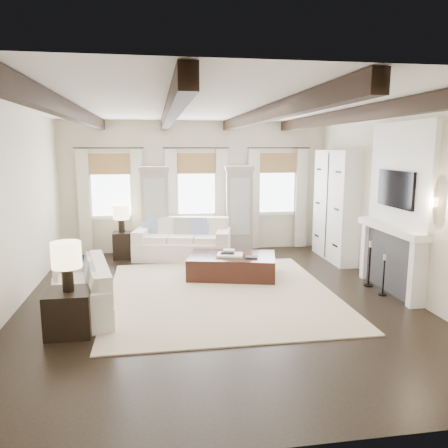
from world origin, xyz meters
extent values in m
plane|color=black|center=(0.00, 0.00, 0.00)|extent=(7.50, 7.50, 0.00)
cube|color=beige|center=(0.00, 3.75, 1.60)|extent=(6.50, 0.04, 3.20)
cube|color=beige|center=(0.00, -3.75, 1.60)|extent=(6.50, 0.04, 3.20)
cube|color=beige|center=(-3.25, 0.00, 1.60)|extent=(0.04, 7.50, 3.20)
cube|color=beige|center=(3.25, 0.00, 1.60)|extent=(0.04, 7.50, 3.20)
cube|color=white|center=(0.00, 0.00, 3.20)|extent=(6.50, 7.50, 0.04)
cube|color=black|center=(-2.20, 0.00, 3.08)|extent=(0.16, 7.40, 0.22)
cube|color=black|center=(-0.75, 0.00, 3.08)|extent=(0.16, 7.40, 0.22)
cube|color=black|center=(0.75, 0.00, 3.08)|extent=(0.16, 7.40, 0.22)
cube|color=black|center=(2.20, 0.00, 3.08)|extent=(0.16, 7.40, 0.22)
cube|color=white|center=(-2.05, 3.72, 1.65)|extent=(0.90, 0.03, 1.45)
cube|color=olive|center=(-2.05, 3.66, 2.18)|extent=(0.94, 0.04, 0.50)
cube|color=silver|center=(-2.67, 3.62, 1.27)|extent=(0.28, 0.08, 2.50)
cube|color=silver|center=(-1.43, 3.62, 1.27)|extent=(0.28, 0.08, 2.50)
cylinder|color=black|center=(-2.05, 3.61, 2.55)|extent=(1.60, 0.02, 0.02)
cube|color=white|center=(0.00, 3.72, 1.65)|extent=(0.90, 0.03, 1.45)
cube|color=olive|center=(0.00, 3.66, 2.18)|extent=(0.94, 0.04, 0.50)
cube|color=silver|center=(-0.62, 3.62, 1.27)|extent=(0.28, 0.08, 2.50)
cube|color=silver|center=(0.62, 3.62, 1.27)|extent=(0.28, 0.08, 2.50)
cylinder|color=black|center=(0.00, 3.61, 2.55)|extent=(1.60, 0.02, 0.02)
cube|color=white|center=(2.05, 3.72, 1.65)|extent=(0.90, 0.03, 1.45)
cube|color=olive|center=(2.05, 3.66, 2.18)|extent=(0.94, 0.04, 0.50)
cube|color=silver|center=(1.43, 3.62, 1.27)|extent=(0.28, 0.08, 2.50)
cube|color=silver|center=(2.67, 3.62, 1.27)|extent=(0.28, 0.08, 2.50)
cylinder|color=black|center=(2.05, 3.61, 2.55)|extent=(1.60, 0.02, 0.02)
cube|color=#A49A8F|center=(-1.02, 3.53, 1.00)|extent=(0.64, 0.38, 2.00)
cube|color=#B2B7BA|center=(-1.02, 3.33, 1.15)|extent=(0.48, 0.02, 1.40)
cube|color=#A49A8F|center=(-1.02, 3.53, 2.06)|extent=(0.70, 0.42, 0.12)
cube|color=#A49A8F|center=(1.02, 3.53, 1.00)|extent=(0.64, 0.38, 2.00)
cube|color=#B2B7BA|center=(1.02, 3.33, 1.15)|extent=(0.48, 0.02, 1.40)
cube|color=#A49A8F|center=(1.02, 3.53, 2.06)|extent=(0.70, 0.42, 0.12)
cube|color=#2D2D2F|center=(3.16, 0.00, 0.55)|extent=(0.18, 1.50, 1.10)
cube|color=black|center=(3.13, 0.00, 0.40)|extent=(0.10, 0.90, 0.70)
cube|color=white|center=(3.12, -0.82, 0.55)|extent=(0.26, 0.14, 1.10)
cube|color=white|center=(3.12, 0.82, 0.55)|extent=(0.26, 0.14, 1.10)
cube|color=white|center=(3.09, 0.00, 1.16)|extent=(0.32, 1.90, 0.12)
cube|color=white|center=(3.20, 0.00, 2.10)|extent=(0.10, 1.90, 1.80)
cube|color=black|center=(3.13, 0.00, 1.85)|extent=(0.07, 1.10, 0.64)
cylinder|color=#FFD899|center=(3.15, -1.05, 1.75)|extent=(0.10, 0.10, 0.14)
cube|color=silver|center=(3.05, 2.35, 1.25)|extent=(0.40, 1.70, 2.50)
cube|color=black|center=(2.84, 2.35, 1.25)|extent=(0.01, 0.02, 2.40)
cube|color=beige|center=(0.10, 0.34, 0.01)|extent=(3.93, 4.25, 0.02)
cube|color=white|center=(-0.41, 2.93, 0.21)|extent=(2.35, 1.46, 0.41)
cube|color=white|center=(-0.32, 3.30, 0.67)|extent=(2.07, 0.70, 0.52)
cube|color=white|center=(-1.34, 3.15, 0.55)|extent=(0.48, 0.97, 0.27)
cube|color=white|center=(0.52, 2.71, 0.55)|extent=(0.48, 0.97, 0.27)
cube|color=white|center=(-1.01, 3.02, 0.49)|extent=(0.71, 0.74, 0.15)
cube|color=white|center=(-0.42, 2.88, 0.49)|extent=(0.71, 0.74, 0.15)
cube|color=white|center=(0.16, 2.75, 0.49)|extent=(0.71, 0.74, 0.15)
cube|color=#6B82B2|center=(-1.12, 3.31, 0.71)|extent=(0.48, 0.32, 0.45)
cube|color=silver|center=(-0.74, 3.22, 0.71)|extent=(0.48, 0.32, 0.45)
cube|color=#BEB4A1|center=(-0.36, 3.13, 0.71)|extent=(0.48, 0.32, 0.45)
cube|color=#6B82B2|center=(0.02, 3.04, 0.71)|extent=(0.48, 0.32, 0.45)
cube|color=silver|center=(0.39, 2.95, 0.71)|extent=(0.48, 0.32, 0.45)
cube|color=white|center=(-2.21, -0.26, 0.18)|extent=(1.19, 1.99, 0.36)
cube|color=white|center=(-1.89, -0.20, 0.58)|extent=(0.54, 1.78, 0.44)
cube|color=white|center=(-2.37, 0.54, 0.47)|extent=(0.83, 0.38, 0.23)
cube|color=white|center=(-2.05, -1.06, 0.47)|extent=(0.83, 0.38, 0.23)
cube|color=white|center=(-2.35, 0.23, 0.42)|extent=(0.62, 0.59, 0.12)
cube|color=white|center=(-2.25, -0.27, 0.42)|extent=(0.62, 0.59, 0.12)
cube|color=white|center=(-2.15, -0.78, 0.42)|extent=(0.62, 0.59, 0.12)
cube|color=#6B82B2|center=(-2.17, 0.42, 0.60)|extent=(0.26, 0.40, 0.39)
cube|color=silver|center=(-2.10, 0.10, 0.60)|extent=(0.26, 0.40, 0.39)
cube|color=#BEB4A1|center=(-2.04, -0.23, 0.60)|extent=(0.26, 0.40, 0.39)
cube|color=#6B82B2|center=(-1.97, -0.55, 0.60)|extent=(0.26, 0.40, 0.39)
cube|color=silver|center=(-1.91, -0.88, 0.60)|extent=(0.26, 0.40, 0.39)
cube|color=black|center=(0.47, 1.31, 0.22)|extent=(1.90, 1.44, 0.44)
cube|color=white|center=(0.42, 1.27, 0.46)|extent=(0.58, 0.49, 0.04)
cube|color=#262628|center=(0.39, 1.33, 0.50)|extent=(0.30, 0.26, 0.04)
cube|color=beige|center=(0.41, 1.35, 0.54)|extent=(0.25, 0.22, 0.03)
cube|color=#262628|center=(0.81, 1.04, 0.46)|extent=(0.28, 0.23, 0.03)
cube|color=black|center=(-2.23, -0.98, 0.31)|extent=(0.61, 0.61, 0.61)
cylinder|color=black|center=(-2.23, -0.98, 0.78)|extent=(0.16, 0.16, 0.33)
cylinder|color=#F9D89E|center=(-2.23, -0.98, 1.13)|extent=(0.40, 0.40, 0.36)
cube|color=black|center=(-1.80, 3.19, 0.31)|extent=(0.41, 0.41, 0.62)
cylinder|color=black|center=(-1.80, 3.19, 0.77)|extent=(0.14, 0.14, 0.31)
cylinder|color=#F9D89E|center=(-1.80, 3.19, 1.09)|extent=(0.37, 0.37, 0.33)
cylinder|color=black|center=(2.90, -0.19, 0.01)|extent=(0.15, 0.15, 0.02)
cylinder|color=black|center=(2.90, -0.19, 0.32)|extent=(0.03, 0.03, 0.65)
cylinder|color=beige|center=(2.90, -0.19, 0.68)|extent=(0.06, 0.06, 0.09)
cylinder|color=black|center=(2.90, 0.34, 0.01)|extent=(0.17, 0.17, 0.02)
cylinder|color=black|center=(2.90, 0.34, 0.38)|extent=(0.03, 0.03, 0.76)
cylinder|color=beige|center=(2.90, 0.34, 0.80)|extent=(0.06, 0.06, 0.11)
camera|label=1|loc=(-1.01, -7.00, 2.57)|focal=35.00mm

